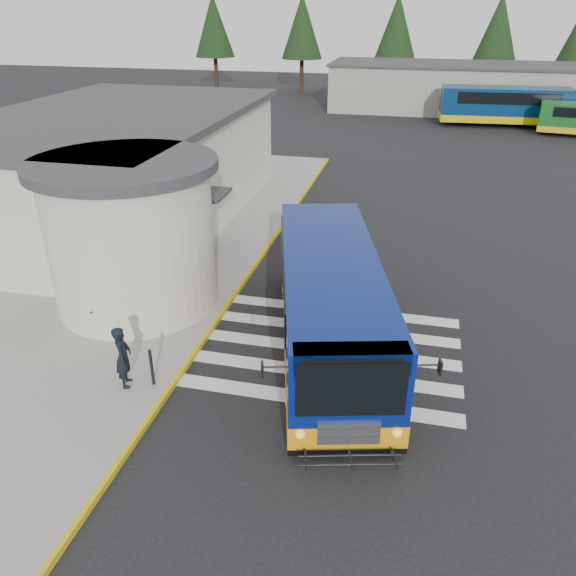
% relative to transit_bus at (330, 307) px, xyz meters
% --- Properties ---
extents(ground, '(140.00, 140.00, 0.00)m').
position_rel_transit_bus_xyz_m(ground, '(0.33, 0.71, -1.38)').
color(ground, black).
rests_on(ground, ground).
extents(sidewalk, '(10.00, 34.00, 0.15)m').
position_rel_transit_bus_xyz_m(sidewalk, '(-8.67, 4.71, -1.30)').
color(sidewalk, gray).
rests_on(sidewalk, ground).
extents(curb_strip, '(0.12, 34.00, 0.16)m').
position_rel_transit_bus_xyz_m(curb_strip, '(-3.72, 4.71, -1.30)').
color(curb_strip, gold).
rests_on(curb_strip, ground).
extents(station_building, '(12.70, 18.70, 4.80)m').
position_rel_transit_bus_xyz_m(station_building, '(-10.51, 7.62, 1.19)').
color(station_building, '#BFB5A1').
rests_on(station_building, ground).
extents(crosswalk, '(8.00, 5.35, 0.01)m').
position_rel_transit_bus_xyz_m(crosswalk, '(-0.17, -0.09, -1.37)').
color(crosswalk, silver).
rests_on(crosswalk, ground).
extents(depot_building, '(26.40, 8.40, 4.20)m').
position_rel_transit_bus_xyz_m(depot_building, '(6.33, 42.71, 0.73)').
color(depot_building, gray).
rests_on(depot_building, ground).
extents(tree_line, '(58.40, 4.40, 10.00)m').
position_rel_transit_bus_xyz_m(tree_line, '(6.62, 50.71, 5.39)').
color(tree_line, black).
rests_on(tree_line, ground).
extents(transit_bus, '(5.44, 10.52, 2.88)m').
position_rel_transit_bus_xyz_m(transit_bus, '(0.00, 0.00, 0.00)').
color(transit_bus, navy).
rests_on(transit_bus, ground).
extents(pedestrian_a, '(0.61, 0.74, 1.74)m').
position_rel_transit_bus_xyz_m(pedestrian_a, '(-4.86, -3.17, -0.36)').
color(pedestrian_a, black).
rests_on(pedestrian_a, sidewalk).
extents(pedestrian_b, '(0.71, 0.88, 1.73)m').
position_rel_transit_bus_xyz_m(pedestrian_b, '(-6.82, -0.99, -0.36)').
color(pedestrian_b, black).
rests_on(pedestrian_b, sidewalk).
extents(bollard, '(0.09, 0.09, 1.06)m').
position_rel_transit_bus_xyz_m(bollard, '(-4.19, -3.00, -0.70)').
color(bollard, black).
rests_on(bollard, sidewalk).
extents(far_bus_a, '(10.31, 3.46, 2.62)m').
position_rel_transit_bus_xyz_m(far_bus_a, '(8.33, 36.26, 0.32)').
color(far_bus_a, '#072652').
rests_on(far_bus_a, ground).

